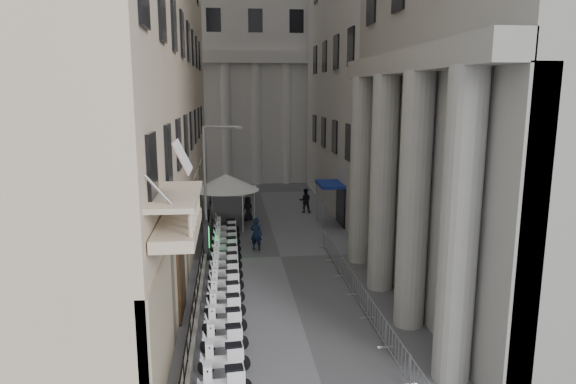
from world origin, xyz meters
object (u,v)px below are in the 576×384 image
Objects in this scene: pedestrian_a at (256,234)px; info_kiosk at (206,240)px; pedestrian_b at (305,200)px; security_tent at (221,181)px; street_lamp at (209,179)px.

info_kiosk is at bearing 45.69° from pedestrian_a.
pedestrian_a reaches higher than pedestrian_b.
security_tent reaches higher than pedestrian_b.
street_lamp is 3.79× the size of pedestrian_a.
security_tent is 7.32m from pedestrian_b.
info_kiosk is at bearing 61.78° from pedestrian_b.
security_tent is at bearing 78.52° from info_kiosk.
street_lamp reaches higher than security_tent.
street_lamp reaches higher than info_kiosk.
pedestrian_a is 10.18m from pedestrian_b.
security_tent is 2.38× the size of pedestrian_b.
pedestrian_b is (6.43, 2.78, -2.12)m from security_tent.
pedestrian_b is at bearing 23.42° from security_tent.
street_lamp is 3.48m from info_kiosk.
pedestrian_a is at bearing -71.72° from security_tent.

